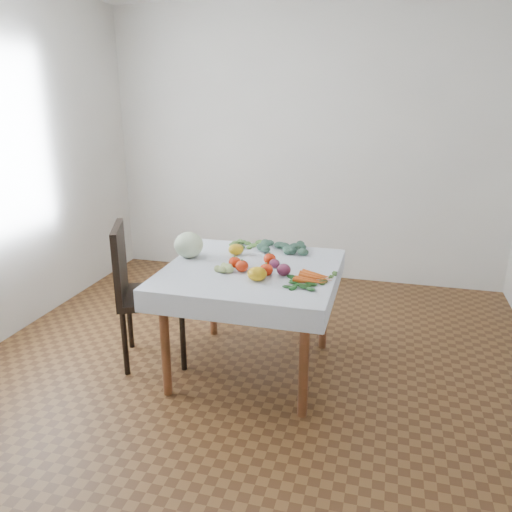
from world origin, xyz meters
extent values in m
plane|color=brown|center=(0.00, 0.00, 0.00)|extent=(4.00, 4.00, 0.00)
cube|color=white|center=(0.00, 2.00, 1.35)|extent=(4.00, 0.04, 2.70)
cube|color=brown|center=(0.00, 0.00, 0.73)|extent=(1.00, 1.00, 0.04)
cylinder|color=brown|center=(-0.44, -0.44, 0.35)|extent=(0.06, 0.06, 0.71)
cylinder|color=brown|center=(0.44, -0.44, 0.35)|extent=(0.06, 0.06, 0.71)
cylinder|color=brown|center=(-0.44, 0.44, 0.35)|extent=(0.06, 0.06, 0.71)
cylinder|color=brown|center=(0.44, 0.44, 0.35)|extent=(0.06, 0.06, 0.71)
cube|color=white|center=(0.00, 0.00, 0.75)|extent=(1.12, 1.12, 0.01)
cube|color=black|center=(-0.71, -0.04, 0.49)|extent=(0.60, 0.60, 0.04)
cube|color=black|center=(-0.90, -0.12, 0.76)|extent=(0.23, 0.43, 0.50)
cylinder|color=black|center=(-0.81, -0.29, 0.23)|extent=(0.04, 0.04, 0.47)
cylinder|color=black|center=(-0.46, -0.14, 0.23)|extent=(0.04, 0.04, 0.47)
cylinder|color=black|center=(-0.97, 0.06, 0.23)|extent=(0.04, 0.04, 0.47)
cylinder|color=black|center=(-0.61, 0.22, 0.23)|extent=(0.04, 0.04, 0.47)
ellipsoid|color=beige|center=(-0.48, 0.10, 0.85)|extent=(0.22, 0.22, 0.18)
ellipsoid|color=red|center=(-0.11, -0.02, 0.79)|extent=(0.09, 0.09, 0.07)
ellipsoid|color=red|center=(-0.04, -0.09, 0.79)|extent=(0.11, 0.11, 0.08)
ellipsoid|color=red|center=(0.13, -0.12, 0.79)|extent=(0.12, 0.12, 0.08)
ellipsoid|color=red|center=(0.10, 0.10, 0.79)|extent=(0.11, 0.11, 0.07)
ellipsoid|color=gold|center=(-0.18, 0.24, 0.79)|extent=(0.12, 0.12, 0.08)
ellipsoid|color=gold|center=(0.10, -0.22, 0.80)|extent=(0.16, 0.16, 0.09)
ellipsoid|color=#51172C|center=(0.15, 0.04, 0.79)|extent=(0.08, 0.08, 0.06)
ellipsoid|color=#51172C|center=(0.24, -0.09, 0.79)|extent=(0.09, 0.09, 0.08)
ellipsoid|color=#A7BD6D|center=(-0.13, -0.11, 0.78)|extent=(0.05, 0.05, 0.04)
ellipsoid|color=#A7BD6D|center=(-0.15, -0.10, 0.78)|extent=(0.05, 0.05, 0.04)
ellipsoid|color=#A7BD6D|center=(-0.14, -0.13, 0.78)|extent=(0.05, 0.05, 0.04)
ellipsoid|color=#A7BD6D|center=(-0.11, -0.09, 0.78)|extent=(0.05, 0.05, 0.04)
ellipsoid|color=#A7BD6D|center=(-0.19, -0.11, 0.78)|extent=(0.05, 0.05, 0.04)
ellipsoid|color=#A7BD6D|center=(-0.10, -0.14, 0.78)|extent=(0.05, 0.05, 0.04)
ellipsoid|color=#A7BD6D|center=(-0.14, -0.06, 0.78)|extent=(0.05, 0.05, 0.04)
cone|color=#D05917|center=(0.44, -0.06, 0.77)|extent=(0.21, 0.11, 0.03)
cone|color=#D05917|center=(0.44, -0.09, 0.77)|extent=(0.22, 0.09, 0.03)
cone|color=#D05917|center=(0.44, -0.13, 0.77)|extent=(0.22, 0.07, 0.03)
cone|color=#D05917|center=(0.44, -0.16, 0.77)|extent=(0.22, 0.05, 0.03)
cone|color=#D05917|center=(0.44, -0.20, 0.77)|extent=(0.22, 0.03, 0.03)
ellipsoid|color=#3D6551|center=(0.15, 0.46, 0.78)|extent=(0.07, 0.07, 0.04)
ellipsoid|color=#3D6551|center=(0.10, 0.47, 0.78)|extent=(0.07, 0.07, 0.04)
ellipsoid|color=#3D6551|center=(0.15, 0.42, 0.78)|extent=(0.07, 0.07, 0.04)
ellipsoid|color=#3D6551|center=(0.15, 0.50, 0.78)|extent=(0.07, 0.07, 0.04)
ellipsoid|color=#3D6551|center=(0.07, 0.43, 0.78)|extent=(0.07, 0.07, 0.04)
ellipsoid|color=#3D6551|center=(0.21, 0.44, 0.78)|extent=(0.07, 0.07, 0.04)
ellipsoid|color=#3D6551|center=(0.08, 0.52, 0.78)|extent=(0.07, 0.07, 0.04)
ellipsoid|color=#3D6551|center=(0.11, 0.37, 0.78)|extent=(0.07, 0.07, 0.04)
ellipsoid|color=#3D6551|center=(0.22, 0.51, 0.78)|extent=(0.07, 0.07, 0.04)
ellipsoid|color=#3D6551|center=(0.00, 0.46, 0.78)|extent=(0.07, 0.07, 0.04)
ellipsoid|color=#3D6551|center=(0.22, 0.37, 0.78)|extent=(0.07, 0.07, 0.04)
ellipsoid|color=#3D6551|center=(0.12, 0.57, 0.78)|extent=(0.07, 0.07, 0.04)
ellipsoid|color=#3D6551|center=(0.02, 0.36, 0.78)|extent=(0.07, 0.07, 0.04)
ellipsoid|color=#164819|center=(0.41, -0.20, 0.76)|extent=(0.06, 0.04, 0.01)
ellipsoid|color=#164819|center=(0.37, -0.18, 0.76)|extent=(0.06, 0.04, 0.01)
ellipsoid|color=#164819|center=(0.39, -0.23, 0.76)|extent=(0.06, 0.04, 0.01)
ellipsoid|color=#164819|center=(0.42, -0.17, 0.76)|extent=(0.06, 0.04, 0.01)
ellipsoid|color=#164819|center=(0.34, -0.20, 0.76)|extent=(0.06, 0.04, 0.01)
ellipsoid|color=#164819|center=(0.44, -0.23, 0.76)|extent=(0.06, 0.04, 0.01)
ellipsoid|color=#164819|center=(0.38, -0.14, 0.76)|extent=(0.06, 0.04, 0.01)
ellipsoid|color=#164819|center=(0.35, -0.26, 0.76)|extent=(0.06, 0.04, 0.01)
ellipsoid|color=#164819|center=(0.47, -0.18, 0.76)|extent=(0.06, 0.04, 0.01)
ellipsoid|color=#164819|center=(0.31, -0.16, 0.76)|extent=(0.06, 0.04, 0.01)
ellipsoid|color=#164819|center=(0.42, -0.28, 0.76)|extent=(0.06, 0.04, 0.01)
ellipsoid|color=#164819|center=(0.43, -0.12, 0.76)|extent=(0.06, 0.04, 0.01)
ellipsoid|color=#164819|center=(0.28, -0.24, 0.76)|extent=(0.06, 0.04, 0.01)
ellipsoid|color=#164819|center=(0.51, -0.23, 0.76)|extent=(0.06, 0.04, 0.01)
ellipsoid|color=#58883E|center=(-0.16, 0.48, 0.77)|extent=(0.05, 0.05, 0.02)
ellipsoid|color=#58883E|center=(-0.20, 0.49, 0.77)|extent=(0.05, 0.05, 0.02)
ellipsoid|color=#58883E|center=(-0.18, 0.45, 0.77)|extent=(0.05, 0.05, 0.02)
ellipsoid|color=#58883E|center=(-0.15, 0.51, 0.77)|extent=(0.05, 0.05, 0.02)
ellipsoid|color=#58883E|center=(-0.23, 0.47, 0.77)|extent=(0.05, 0.05, 0.02)
ellipsoid|color=#58883E|center=(-0.12, 0.44, 0.77)|extent=(0.05, 0.05, 0.02)
ellipsoid|color=#58883E|center=(-0.19, 0.54, 0.77)|extent=(0.05, 0.05, 0.02)
ellipsoid|color=#58883E|center=(-0.23, 0.42, 0.77)|extent=(0.05, 0.05, 0.02)
ellipsoid|color=#58883E|center=(-0.08, 0.50, 0.77)|extent=(0.05, 0.05, 0.02)
ellipsoid|color=#58883E|center=(-0.27, 0.52, 0.77)|extent=(0.05, 0.05, 0.02)
camera|label=1|loc=(0.84, -2.99, 1.86)|focal=35.00mm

